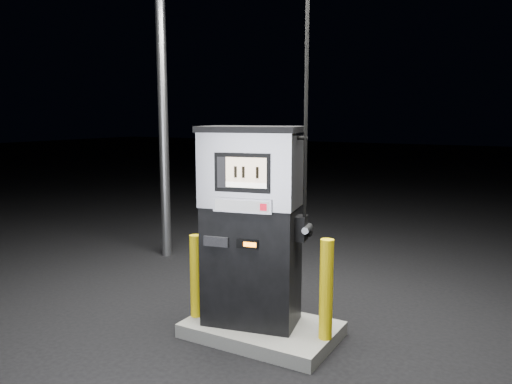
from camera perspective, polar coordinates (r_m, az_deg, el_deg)
The scene contains 5 objects.
ground at distance 5.68m, azimuth 0.67°, elevation -16.13°, with size 80.00×80.00×0.00m, color black.
pump_island at distance 5.65m, azimuth 0.68°, elevation -15.44°, with size 1.60×1.00×0.15m, color slate.
fuel_dispenser at distance 5.32m, azimuth -0.47°, elevation -3.69°, with size 1.23×0.83×4.42m.
bollard_left at distance 5.68m, azimuth -6.91°, elevation -9.51°, with size 0.12×0.12×0.93m, color yellow.
bollard_right at distance 5.13m, azimuth 8.03°, elevation -10.97°, with size 0.14×0.14×1.03m, color yellow.
Camera 1 is at (2.51, -4.51, 2.38)m, focal length 35.00 mm.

